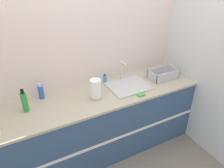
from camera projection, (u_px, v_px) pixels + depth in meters
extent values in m
plane|color=slate|center=(111.00, 165.00, 2.83)|extent=(12.00, 12.00, 0.00)
cube|color=silver|center=(85.00, 53.00, 2.73)|extent=(4.97, 0.06, 2.60)
cube|color=silver|center=(185.00, 46.00, 2.98)|extent=(0.06, 2.68, 2.60)
cube|color=#33517A|center=(99.00, 124.00, 2.88)|extent=(2.57, 0.68, 0.87)
cube|color=white|center=(111.00, 140.00, 2.62)|extent=(2.57, 0.01, 0.04)
cube|color=#B2A893|center=(98.00, 96.00, 2.65)|extent=(2.59, 0.70, 0.03)
cube|color=silver|center=(129.00, 86.00, 2.80)|extent=(0.51, 0.42, 0.02)
cylinder|color=silver|center=(121.00, 71.00, 2.88)|extent=(0.02, 0.02, 0.25)
cylinder|color=silver|center=(124.00, 64.00, 2.78)|extent=(0.02, 0.10, 0.02)
cylinder|color=#4C4C51|center=(96.00, 97.00, 2.59)|extent=(0.10, 0.10, 0.01)
cylinder|color=white|center=(96.00, 89.00, 2.53)|extent=(0.13, 0.13, 0.23)
cube|color=#B7BABF|center=(162.00, 78.00, 3.01)|extent=(0.38, 0.22, 0.01)
cube|color=#B7BABF|center=(168.00, 77.00, 2.90)|extent=(0.38, 0.01, 0.12)
cube|color=#B7BABF|center=(158.00, 71.00, 3.05)|extent=(0.38, 0.01, 0.12)
cube|color=#B7BABF|center=(152.00, 77.00, 2.90)|extent=(0.01, 0.22, 0.12)
cube|color=#B7BABF|center=(173.00, 71.00, 3.05)|extent=(0.01, 0.22, 0.12)
cylinder|color=#2D8C3D|center=(25.00, 102.00, 2.31)|extent=(0.06, 0.06, 0.22)
cylinder|color=black|center=(22.00, 92.00, 2.24)|extent=(0.03, 0.03, 0.05)
cylinder|color=#2D56B7|center=(41.00, 92.00, 2.54)|extent=(0.06, 0.06, 0.16)
cylinder|color=silver|center=(40.00, 85.00, 2.49)|extent=(0.03, 0.03, 0.04)
cylinder|color=#338CCC|center=(105.00, 79.00, 2.88)|extent=(0.05, 0.05, 0.10)
cylinder|color=black|center=(105.00, 75.00, 2.85)|extent=(0.02, 0.02, 0.02)
cube|color=#4CB259|center=(141.00, 95.00, 2.62)|extent=(0.09, 0.06, 0.02)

